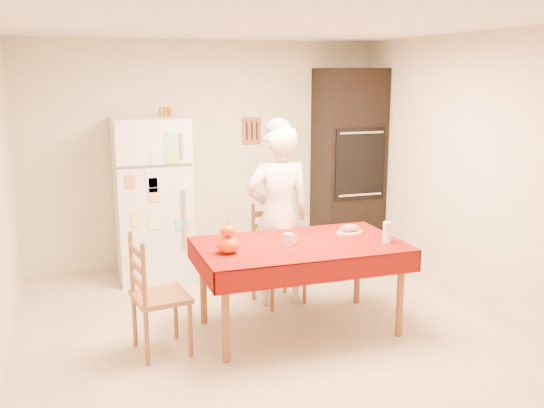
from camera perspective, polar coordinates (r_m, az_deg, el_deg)
name	(u,v)px	position (r m, az deg, el deg)	size (l,w,h in m)	color
floor	(267,338)	(5.13, -0.47, -12.49)	(4.50, 4.50, 0.00)	tan
room_shell	(267,142)	(4.69, -0.51, 5.83)	(4.02, 4.52, 2.51)	beige
refrigerator	(153,199)	(6.49, -11.18, 0.48)	(0.75, 0.74, 1.70)	white
oven_cabinet	(348,164)	(7.14, 7.16, 3.72)	(0.70, 0.62, 2.20)	black
dining_table	(300,251)	(5.06, 2.61, -4.46)	(1.70, 1.00, 0.76)	brown
chair_far	(275,249)	(5.77, 0.32, -4.25)	(0.50, 0.48, 0.95)	brown
chair_left	(152,291)	(4.77, -11.19, -8.06)	(0.46, 0.47, 0.95)	brown
seated_woman	(278,216)	(5.60, 0.61, -1.17)	(0.62, 0.41, 1.69)	silver
coffee_mug	(288,239)	(4.96, 1.54, -3.36)	(0.08, 0.08, 0.10)	silver
pumpkin_lower	(228,244)	(4.76, -4.16, -3.82)	(0.18, 0.18, 0.14)	#D74805
pumpkin_upper	(228,230)	(4.73, -4.19, -2.48)	(0.12, 0.12, 0.09)	#DB3C05
wine_glass	(387,232)	(5.12, 10.75, -2.62)	(0.07, 0.07, 0.18)	white
bread_plate	(349,232)	(5.37, 7.30, -2.67)	(0.24, 0.24, 0.02)	silver
bread_loaf	(350,228)	(5.36, 7.32, -2.26)	(0.18, 0.10, 0.06)	#9B734C
spice_jar_left	(161,112)	(6.44, -10.38, 8.52)	(0.05, 0.05, 0.10)	brown
spice_jar_mid	(165,112)	(6.44, -10.03, 8.54)	(0.05, 0.05, 0.10)	brown
spice_jar_right	(170,112)	(6.45, -9.58, 8.56)	(0.05, 0.05, 0.10)	brown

